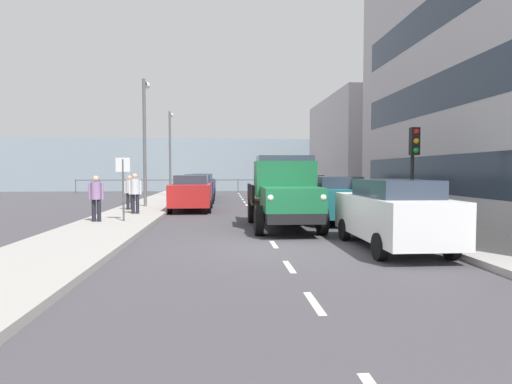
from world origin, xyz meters
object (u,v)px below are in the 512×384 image
Objects in this scene: car_white_kerbside_near at (392,213)px; car_silver_kerbside_3 at (289,187)px; car_teal_kerbside_1 at (333,198)px; pedestrian_couple_a at (130,190)px; lamp_post_promenade at (145,131)px; car_red_oppositeside_0 at (192,192)px; car_black_oppositeside_2 at (202,185)px; pedestrian_with_bag at (96,195)px; truck_vintage_green at (285,194)px; lamp_post_far at (170,145)px; car_maroon_kerbside_2 at (305,191)px; street_sign at (123,178)px; car_navy_oppositeside_1 at (198,188)px; traffic_light_near at (414,154)px; pedestrian_by_lamp at (135,190)px.

car_white_kerbside_near is 0.95× the size of car_silver_kerbside_3.
pedestrian_couple_a is (8.44, -4.02, 0.17)m from car_teal_kerbside_1.
car_teal_kerbside_1 is 10.56m from lamp_post_promenade.
car_black_oppositeside_2 is at bearing -90.00° from car_red_oppositeside_0.
car_teal_kerbside_1 is 8.64m from pedestrian_with_bag.
car_teal_kerbside_1 is at bearing -137.13° from truck_vintage_green.
pedestrian_with_bag reaches higher than car_white_kerbside_near.
car_silver_kerbside_3 is 0.76× the size of lamp_post_far.
car_teal_kerbside_1 is at bearing 139.56° from car_red_oppositeside_0.
car_teal_kerbside_1 is 9.35m from pedestrian_couple_a.
car_black_oppositeside_2 is at bearing -70.24° from car_teal_kerbside_1.
street_sign is at bearing 38.26° from car_maroon_kerbside_2.
truck_vintage_green is at bearing 101.25° from car_black_oppositeside_2.
lamp_post_far is (7.93, -4.42, 2.86)m from car_silver_kerbside_3.
car_navy_oppositeside_1 is 5.37m from car_black_oppositeside_2.
lamp_post_promenade is at bearing -99.98° from pedestrian_couple_a.
truck_vintage_green reaches higher than car_maroon_kerbside_2.
truck_vintage_green reaches higher than car_silver_kerbside_3.
pedestrian_with_bag is at bearing 75.19° from car_navy_oppositeside_1.
car_navy_oppositeside_1 is 11.17m from street_sign.
truck_vintage_green is at bearing 117.42° from car_red_oppositeside_0.
lamp_post_promenade is 6.95m from street_sign.
car_red_oppositeside_0 is 2.64× the size of pedestrian_with_bag.
lamp_post_promenade is 9.17m from lamp_post_far.
truck_vintage_green is 4.34m from car_white_kerbside_near.
street_sign is at bearing -15.01° from truck_vintage_green.
car_silver_kerbside_3 is at bearing -90.00° from car_teal_kerbside_1.
car_silver_kerbside_3 is at bearing -176.49° from car_navy_oppositeside_1.
car_silver_kerbside_3 is (0.00, -5.23, 0.00)m from car_maroon_kerbside_2.
car_maroon_kerbside_2 is 11.72m from car_black_oppositeside_2.
car_navy_oppositeside_1 is at bearing -70.67° from car_white_kerbside_near.
car_navy_oppositeside_1 and car_black_oppositeside_2 have the same top height.
car_teal_kerbside_1 is 0.75× the size of lamp_post_far.
pedestrian_with_bag is 16.08m from lamp_post_far.
pedestrian_couple_a is (6.30, -6.01, -0.11)m from truck_vintage_green.
car_silver_kerbside_3 is (-0.00, -10.81, -0.00)m from car_teal_kerbside_1.
car_teal_kerbside_1 is 5.58m from car_maroon_kerbside_2.
car_white_kerbside_near is at bearing 130.82° from pedestrian_couple_a.
truck_vintage_green is 12.94m from car_navy_oppositeside_1.
car_black_oppositeside_2 is (0.00, -5.37, -0.00)m from car_navy_oppositeside_1.
traffic_light_near reaches higher than car_silver_kerbside_3.
street_sign reaches higher than car_black_oppositeside_2.
pedestrian_couple_a reaches higher than car_maroon_kerbside_2.
pedestrian_by_lamp reaches higher than car_navy_oppositeside_1.
car_teal_kerbside_1 is 2.80× the size of pedestrian_with_bag.
car_teal_kerbside_1 is 11.90m from car_navy_oppositeside_1.
car_teal_kerbside_1 is 2.87× the size of pedestrian_couple_a.
pedestrian_by_lamp is at bearing -24.31° from traffic_light_near.
pedestrian_couple_a is at bearing 80.02° from lamp_post_promenade.
car_red_oppositeside_0 is at bearing -118.19° from pedestrian_with_bag.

